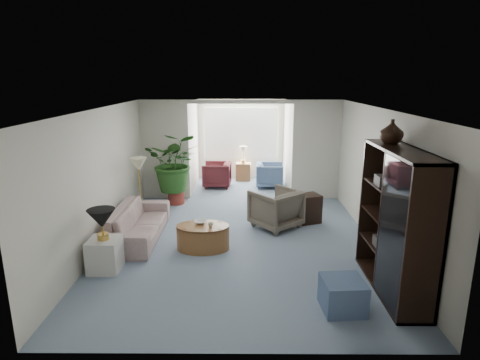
{
  "coord_description": "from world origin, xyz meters",
  "views": [
    {
      "loc": [
        0.05,
        -6.87,
        3.02
      ],
      "look_at": [
        0.0,
        0.6,
        1.1
      ],
      "focal_mm": 29.9,
      "sensor_mm": 36.0,
      "label": 1
    }
  ],
  "objects_px": {
    "ottoman": "(343,295)",
    "sofa": "(138,222)",
    "cabinet_urn": "(392,131)",
    "sunroom_table": "(243,172)",
    "end_table": "(105,255)",
    "wingback_chair": "(276,209)",
    "coffee_cup": "(211,225)",
    "framed_picture": "(382,157)",
    "sunroom_chair_maroon": "(217,175)",
    "plant_pot": "(176,197)",
    "side_table_dark": "(307,208)",
    "coffee_bowl": "(200,222)",
    "table_lamp": "(102,219)",
    "entertainment_cabinet": "(396,222)",
    "floor_lamp": "(139,164)",
    "sunroom_chair_blue": "(270,175)",
    "coffee_table": "(203,237)"
  },
  "relations": [
    {
      "from": "ottoman",
      "to": "sofa",
      "type": "bearing_deg",
      "value": 143.69
    },
    {
      "from": "cabinet_urn",
      "to": "sunroom_table",
      "type": "relative_size",
      "value": 0.67
    },
    {
      "from": "end_table",
      "to": "wingback_chair",
      "type": "height_order",
      "value": "wingback_chair"
    },
    {
      "from": "coffee_cup",
      "to": "sofa",
      "type": "bearing_deg",
      "value": 156.95
    },
    {
      "from": "framed_picture",
      "to": "sunroom_chair_maroon",
      "type": "relative_size",
      "value": 0.65
    },
    {
      "from": "end_table",
      "to": "plant_pot",
      "type": "bearing_deg",
      "value": 80.72
    },
    {
      "from": "wingback_chair",
      "to": "end_table",
      "type": "bearing_deg",
      "value": -5.68
    },
    {
      "from": "sofa",
      "to": "side_table_dark",
      "type": "distance_m",
      "value": 3.51
    },
    {
      "from": "wingback_chair",
      "to": "coffee_bowl",
      "type": "bearing_deg",
      "value": -4.76
    },
    {
      "from": "table_lamp",
      "to": "sunroom_table",
      "type": "bearing_deg",
      "value": 69.08
    },
    {
      "from": "end_table",
      "to": "table_lamp",
      "type": "height_order",
      "value": "table_lamp"
    },
    {
      "from": "sofa",
      "to": "sunroom_table",
      "type": "height_order",
      "value": "sofa"
    },
    {
      "from": "cabinet_urn",
      "to": "sunroom_table",
      "type": "bearing_deg",
      "value": 110.13
    },
    {
      "from": "sunroom_table",
      "to": "entertainment_cabinet",
      "type": "bearing_deg",
      "value": -71.34
    },
    {
      "from": "framed_picture",
      "to": "floor_lamp",
      "type": "relative_size",
      "value": 1.39
    },
    {
      "from": "side_table_dark",
      "to": "ottoman",
      "type": "height_order",
      "value": "side_table_dark"
    },
    {
      "from": "entertainment_cabinet",
      "to": "sunroom_chair_blue",
      "type": "relative_size",
      "value": 2.76
    },
    {
      "from": "cabinet_urn",
      "to": "table_lamp",
      "type": "bearing_deg",
      "value": 179.37
    },
    {
      "from": "sunroom_chair_blue",
      "to": "sunroom_chair_maroon",
      "type": "xyz_separation_m",
      "value": [
        -1.5,
        0.0,
        0.01
      ]
    },
    {
      "from": "table_lamp",
      "to": "coffee_bowl",
      "type": "xyz_separation_m",
      "value": [
        1.45,
        0.93,
        -0.4
      ]
    },
    {
      "from": "framed_picture",
      "to": "plant_pot",
      "type": "xyz_separation_m",
      "value": [
        -4.04,
        2.64,
        -1.54
      ]
    },
    {
      "from": "ottoman",
      "to": "sunroom_chair_blue",
      "type": "bearing_deg",
      "value": 95.2
    },
    {
      "from": "sunroom_table",
      "to": "sofa",
      "type": "bearing_deg",
      "value": -114.35
    },
    {
      "from": "coffee_cup",
      "to": "entertainment_cabinet",
      "type": "bearing_deg",
      "value": -25.06
    },
    {
      "from": "wingback_chair",
      "to": "table_lamp",
      "type": "bearing_deg",
      "value": -5.68
    },
    {
      "from": "framed_picture",
      "to": "floor_lamp",
      "type": "distance_m",
      "value": 4.84
    },
    {
      "from": "coffee_bowl",
      "to": "side_table_dark",
      "type": "relative_size",
      "value": 0.37
    },
    {
      "from": "sunroom_chair_maroon",
      "to": "table_lamp",
      "type": "bearing_deg",
      "value": -13.17
    },
    {
      "from": "coffee_table",
      "to": "wingback_chair",
      "type": "height_order",
      "value": "wingback_chair"
    },
    {
      "from": "coffee_bowl",
      "to": "sunroom_table",
      "type": "height_order",
      "value": "sunroom_table"
    },
    {
      "from": "wingback_chair",
      "to": "sofa",
      "type": "bearing_deg",
      "value": -27.14
    },
    {
      "from": "sunroom_chair_maroon",
      "to": "sunroom_table",
      "type": "bearing_deg",
      "value": 138.06
    },
    {
      "from": "coffee_table",
      "to": "sofa",
      "type": "bearing_deg",
      "value": 158.32
    },
    {
      "from": "ottoman",
      "to": "coffee_cup",
      "type": "bearing_deg",
      "value": 135.87
    },
    {
      "from": "sunroom_chair_maroon",
      "to": "entertainment_cabinet",
      "type": "bearing_deg",
      "value": 30.34
    },
    {
      "from": "entertainment_cabinet",
      "to": "framed_picture",
      "type": "bearing_deg",
      "value": 80.89
    },
    {
      "from": "end_table",
      "to": "sunroom_chair_maroon",
      "type": "distance_m",
      "value": 5.3
    },
    {
      "from": "entertainment_cabinet",
      "to": "plant_pot",
      "type": "xyz_separation_m",
      "value": [
        -3.81,
        4.08,
        -0.88
      ]
    },
    {
      "from": "sofa",
      "to": "cabinet_urn",
      "type": "height_order",
      "value": "cabinet_urn"
    },
    {
      "from": "sofa",
      "to": "wingback_chair",
      "type": "height_order",
      "value": "wingback_chair"
    },
    {
      "from": "end_table",
      "to": "floor_lamp",
      "type": "relative_size",
      "value": 1.48
    },
    {
      "from": "coffee_cup",
      "to": "framed_picture",
      "type": "bearing_deg",
      "value": 2.9
    },
    {
      "from": "coffee_table",
      "to": "wingback_chair",
      "type": "bearing_deg",
      "value": 38.31
    },
    {
      "from": "end_table",
      "to": "sunroom_chair_blue",
      "type": "height_order",
      "value": "sunroom_chair_blue"
    },
    {
      "from": "sunroom_table",
      "to": "floor_lamp",
      "type": "bearing_deg",
      "value": -122.16
    },
    {
      "from": "framed_picture",
      "to": "table_lamp",
      "type": "distance_m",
      "value": 4.78
    },
    {
      "from": "end_table",
      "to": "coffee_table",
      "type": "xyz_separation_m",
      "value": [
        1.5,
        0.83,
        -0.04
      ]
    },
    {
      "from": "sunroom_chair_maroon",
      "to": "cabinet_urn",
      "type": "bearing_deg",
      "value": 32.56
    },
    {
      "from": "end_table",
      "to": "table_lamp",
      "type": "xyz_separation_m",
      "value": [
        0.0,
        0.0,
        0.62
      ]
    },
    {
      "from": "coffee_cup",
      "to": "entertainment_cabinet",
      "type": "distance_m",
      "value": 3.08
    }
  ]
}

